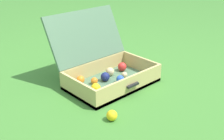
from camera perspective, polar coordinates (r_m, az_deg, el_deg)
ground_plane at (r=2.33m, az=-0.08°, el=-1.98°), size 16.00×16.00×0.00m
open_suitcase at (r=2.26m, az=-1.59°, el=0.46°), size 0.67×0.64×0.52m
stray_ball_on_grass at (r=1.81m, az=-0.03°, el=-8.93°), size 0.07×0.07×0.07m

